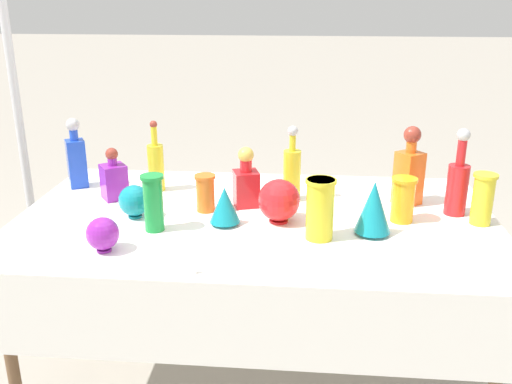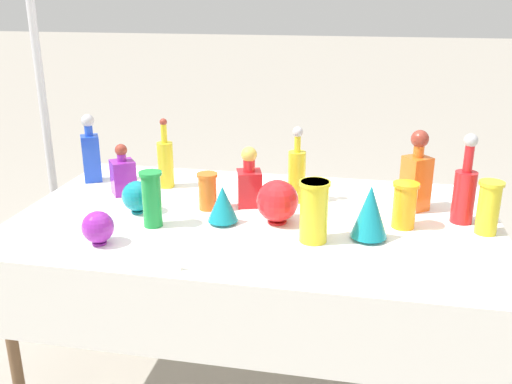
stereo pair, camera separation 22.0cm
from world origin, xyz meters
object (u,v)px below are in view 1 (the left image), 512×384
at_px(tall_bottle_0, 292,171).
at_px(round_bowl_0, 103,234).
at_px(round_bowl_2, 279,200).
at_px(tall_bottle_1, 156,165).
at_px(canopy_pole, 15,95).
at_px(fluted_vase_1, 225,205).
at_px(square_decanter_2, 76,157).
at_px(square_decanter_1, 246,182).
at_px(slender_vase_0, 403,198).
at_px(square_decanter_3, 409,170).
at_px(round_bowl_1, 134,201).
at_px(slender_vase_1, 153,201).
at_px(slender_vase_3, 483,197).
at_px(slender_vase_2, 320,207).
at_px(square_decanter_0, 114,179).
at_px(fluted_vase_0, 374,207).
at_px(tall_bottle_2, 458,183).
at_px(slender_vase_4, 205,192).

xyz_separation_m(tall_bottle_0, round_bowl_0, (-0.62, -0.56, -0.06)).
bearing_deg(round_bowl_2, tall_bottle_1, 150.17).
relative_size(round_bowl_2, canopy_pole, 0.06).
distance_m(fluted_vase_1, round_bowl_0, 0.46).
distance_m(round_bowl_2, canopy_pole, 1.55).
xyz_separation_m(square_decanter_2, canopy_pole, (-0.43, 0.36, 0.21)).
bearing_deg(square_decanter_1, slender_vase_0, -10.67).
relative_size(square_decanter_2, square_decanter_3, 0.96).
relative_size(round_bowl_0, round_bowl_1, 0.93).
relative_size(slender_vase_1, round_bowl_0, 1.77).
distance_m(square_decanter_2, slender_vase_0, 1.42).
bearing_deg(canopy_pole, slender_vase_3, -16.86).
distance_m(tall_bottle_0, square_decanter_1, 0.20).
relative_size(slender_vase_2, round_bowl_1, 1.71).
relative_size(slender_vase_2, round_bowl_2, 1.31).
height_order(square_decanter_0, fluted_vase_1, square_decanter_0).
xyz_separation_m(square_decanter_2, slender_vase_2, (1.07, -0.48, -0.02)).
xyz_separation_m(square_decanter_2, fluted_vase_0, (1.26, -0.42, -0.03)).
bearing_deg(round_bowl_0, fluted_vase_0, 13.79).
distance_m(square_decanter_2, fluted_vase_0, 1.33).
xyz_separation_m(square_decanter_1, canopy_pole, (-1.21, 0.53, 0.25)).
bearing_deg(square_decanter_2, round_bowl_2, -19.94).
distance_m(tall_bottle_1, fluted_vase_1, 0.51).
bearing_deg(square_decanter_0, square_decanter_3, 2.41).
distance_m(square_decanter_0, round_bowl_1, 0.25).
bearing_deg(square_decanter_2, round_bowl_1, -43.15).
height_order(tall_bottle_0, tall_bottle_1, tall_bottle_0).
bearing_deg(tall_bottle_0, fluted_vase_1, -129.32).
height_order(square_decanter_0, canopy_pole, canopy_pole).
bearing_deg(fluted_vase_1, slender_vase_1, -163.13).
bearing_deg(fluted_vase_0, tall_bottle_0, 131.93).
relative_size(tall_bottle_0, round_bowl_0, 2.66).
xyz_separation_m(slender_vase_2, round_bowl_1, (-0.71, 0.14, -0.05)).
distance_m(round_bowl_1, canopy_pole, 1.09).
height_order(tall_bottle_2, square_decanter_1, tall_bottle_2).
bearing_deg(slender_vase_3, fluted_vase_1, -174.19).
bearing_deg(round_bowl_2, square_decanter_1, 131.30).
xyz_separation_m(tall_bottle_1, canopy_pole, (-0.80, 0.37, 0.23)).
bearing_deg(slender_vase_4, slender_vase_0, -2.99).
bearing_deg(slender_vase_3, square_decanter_3, 141.09).
bearing_deg(slender_vase_4, square_decanter_2, 158.41).
bearing_deg(square_decanter_1, square_decanter_3, 7.38).
bearing_deg(fluted_vase_0, square_decanter_3, 62.53).
relative_size(tall_bottle_1, square_decanter_3, 0.96).
relative_size(slender_vase_1, round_bowl_1, 1.64).
distance_m(tall_bottle_0, canopy_pole, 1.48).
bearing_deg(slender_vase_0, tall_bottle_2, 23.81).
height_order(slender_vase_3, round_bowl_1, slender_vase_3).
bearing_deg(square_decanter_1, tall_bottle_0, 25.21).
distance_m(slender_vase_2, round_bowl_0, 0.75).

